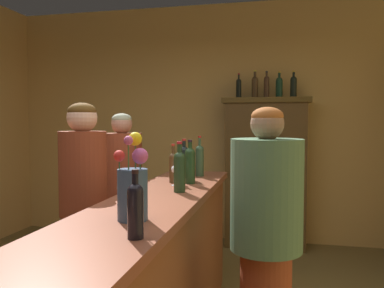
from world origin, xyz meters
TOP-DOWN VIEW (x-y plane):
  - wall_back at (0.00, 2.99)m, footprint 5.01×0.12m
  - display_cabinet at (0.81, 2.71)m, footprint 1.00×0.37m
  - wine_bottle_chardonnay at (0.40, -0.48)m, footprint 0.06×0.06m
  - wine_bottle_riesling at (0.31, 0.90)m, footprint 0.08×0.08m
  - wine_bottle_rose at (0.21, 1.14)m, footprint 0.07×0.07m
  - wine_bottle_merlot at (0.18, 0.92)m, footprint 0.06×0.06m
  - wine_bottle_malbec at (0.31, 1.31)m, footprint 0.07×0.07m
  - wine_bottle_syrah at (0.32, 0.54)m, footprint 0.08×0.08m
  - wine_glass_front at (0.24, 0.78)m, footprint 0.07×0.07m
  - wine_glass_mid at (0.12, 0.09)m, footprint 0.07×0.07m
  - flower_arrangement at (0.29, -0.22)m, footprint 0.16×0.14m
  - display_bottle_left at (0.49, 2.71)m, footprint 0.06×0.06m
  - display_bottle_midleft at (0.68, 2.71)m, footprint 0.08×0.08m
  - display_bottle_center at (0.81, 2.71)m, footprint 0.06×0.06m
  - display_bottle_midright at (0.96, 2.71)m, footprint 0.08×0.08m
  - display_bottle_right at (1.12, 2.71)m, footprint 0.07×0.07m
  - patron_near_entrance at (-0.38, 0.57)m, footprint 0.33×0.33m
  - patron_redhead at (-0.43, 1.39)m, footprint 0.36×0.36m
  - bartender at (0.89, 0.24)m, footprint 0.39×0.39m

SIDE VIEW (x-z plane):
  - bartender at x=0.89m, z-range 0.06..1.61m
  - patron_redhead at x=-0.43m, z-range 0.07..1.62m
  - patron_near_entrance at x=-0.38m, z-range 0.09..1.69m
  - display_cabinet at x=0.81m, z-range 0.04..1.79m
  - wine_glass_mid at x=0.12m, z-range 1.04..1.16m
  - wine_glass_front at x=0.24m, z-range 1.05..1.20m
  - wine_bottle_chardonnay at x=0.40m, z-range 1.00..1.27m
  - wine_bottle_merlot at x=0.18m, z-range 0.99..1.29m
  - wine_bottle_malbec at x=0.31m, z-range 0.99..1.33m
  - wine_bottle_rose at x=0.21m, z-range 1.00..1.32m
  - wine_bottle_riesling at x=0.31m, z-range 1.00..1.32m
  - wine_bottle_syrah at x=0.32m, z-range 1.00..1.33m
  - flower_arrangement at x=0.29m, z-range 0.96..1.37m
  - wall_back at x=0.00m, z-range 0.00..2.92m
  - display_bottle_left at x=0.49m, z-range 1.73..2.02m
  - display_bottle_midright at x=0.96m, z-range 1.73..2.03m
  - display_bottle_right at x=1.12m, z-range 1.73..2.04m
  - display_bottle_midleft at x=0.68m, z-range 1.73..2.05m
  - display_bottle_center at x=0.81m, z-range 1.74..2.04m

